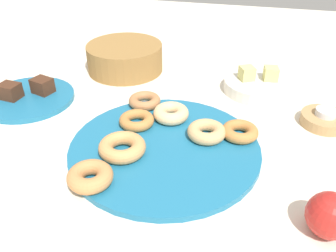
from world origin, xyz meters
TOP-DOWN VIEW (x-y plane):
  - ground_plane at (0.00, 0.00)m, footprint 2.40×2.40m
  - donut_plate at (0.00, 0.00)m, footprint 0.40×0.40m
  - donut_0 at (-0.01, 0.11)m, footprint 0.10×0.10m
  - donut_1 at (-0.08, 0.06)m, footprint 0.09×0.09m
  - donut_2 at (0.08, 0.05)m, footprint 0.11×0.11m
  - donut_3 at (0.15, 0.07)m, footprint 0.11×0.11m
  - donut_4 at (-0.09, 0.15)m, footprint 0.11×0.11m
  - donut_5 at (-0.08, -0.04)m, footprint 0.14×0.14m
  - donut_6 at (-0.10, -0.14)m, footprint 0.10×0.10m
  - cake_plate at (-0.40, 0.13)m, footprint 0.23×0.23m
  - brownie_near at (-0.43, 0.11)m, footprint 0.05×0.05m
  - brownie_far at (-0.37, 0.16)m, footprint 0.06×0.05m
  - candle_holder at (0.34, 0.19)m, footprint 0.11×0.11m
  - tealight at (0.34, 0.19)m, footprint 0.05×0.05m
  - basket at (-0.21, 0.37)m, footprint 0.32×0.32m
  - fruit_bowl at (0.18, 0.32)m, footprint 0.18×0.18m
  - melon_chunk_left at (0.15, 0.32)m, footprint 0.05×0.05m
  - melon_chunk_right at (0.21, 0.33)m, footprint 0.04×0.04m
  - apple at (0.30, -0.15)m, footprint 0.08×0.08m

SIDE VIEW (x-z plane):
  - ground_plane at x=0.00m, z-range 0.00..0.00m
  - donut_plate at x=0.00m, z-range 0.00..0.01m
  - cake_plate at x=-0.40m, z-range 0.00..0.01m
  - candle_holder at x=0.34m, z-range 0.00..0.03m
  - fruit_bowl at x=0.18m, z-range 0.00..0.03m
  - donut_1 at x=-0.08m, z-range 0.01..0.04m
  - donut_4 at x=-0.09m, z-range 0.01..0.04m
  - donut_3 at x=0.15m, z-range 0.01..0.04m
  - donut_2 at x=0.08m, z-range 0.01..0.04m
  - donut_5 at x=-0.08m, z-range 0.01..0.04m
  - donut_0 at x=-0.01m, z-range 0.01..0.04m
  - donut_6 at x=-0.10m, z-range 0.01..0.04m
  - brownie_near at x=-0.43m, z-range 0.01..0.05m
  - brownie_far at x=-0.37m, z-range 0.01..0.05m
  - tealight at x=0.34m, z-range 0.03..0.04m
  - apple at x=0.30m, z-range 0.00..0.08m
  - basket at x=-0.21m, z-range 0.00..0.08m
  - melon_chunk_left at x=0.15m, z-range 0.03..0.07m
  - melon_chunk_right at x=0.21m, z-range 0.03..0.07m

